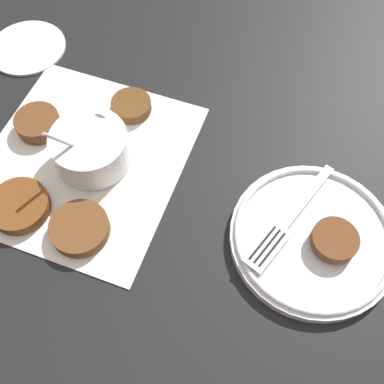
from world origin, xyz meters
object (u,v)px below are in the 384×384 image
object	(u,v)px
serving_plate	(313,238)
extra_saucer	(27,47)
sauce_bowl	(91,149)
fork	(283,226)
fritter_on_plate	(335,240)

from	to	relation	value
serving_plate	extra_saucer	distance (m)	0.55
sauce_bowl	serving_plate	bearing A→B (deg)	-91.24
serving_plate	fork	xyz separation A→B (m)	(-0.00, 0.04, 0.01)
sauce_bowl	fritter_on_plate	distance (m)	0.34
fork	extra_saucer	xyz separation A→B (m)	(0.17, 0.48, -0.02)
fritter_on_plate	fork	bearing A→B (deg)	92.68
serving_plate	fork	size ratio (longest dim) A/B	1.17
serving_plate	fritter_on_plate	bearing A→B (deg)	-93.39
fork	fritter_on_plate	bearing A→B (deg)	-87.32
serving_plate	fritter_on_plate	distance (m)	0.03
sauce_bowl	extra_saucer	distance (m)	0.26
fritter_on_plate	extra_saucer	bearing A→B (deg)	73.46
fritter_on_plate	fork	world-z (taller)	fritter_on_plate
fritter_on_plate	fork	size ratio (longest dim) A/B	0.32
sauce_bowl	fork	world-z (taller)	sauce_bowl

